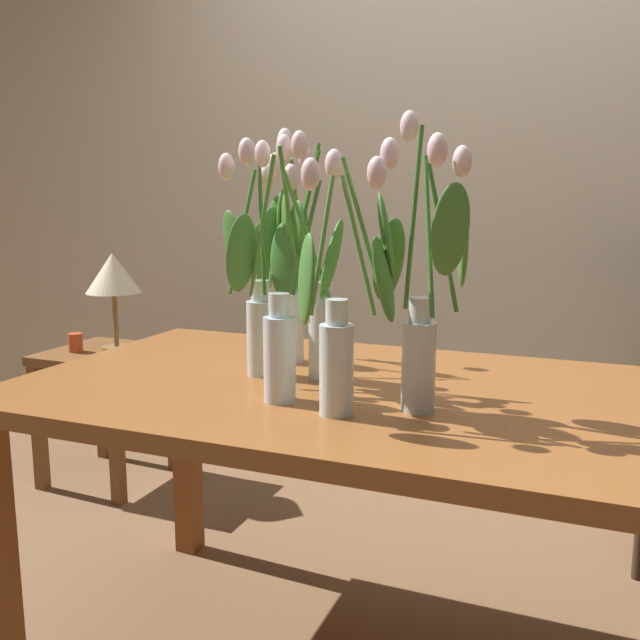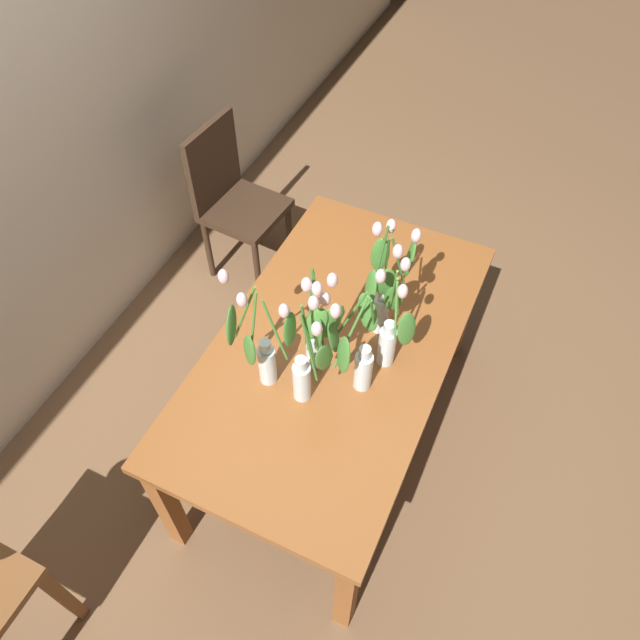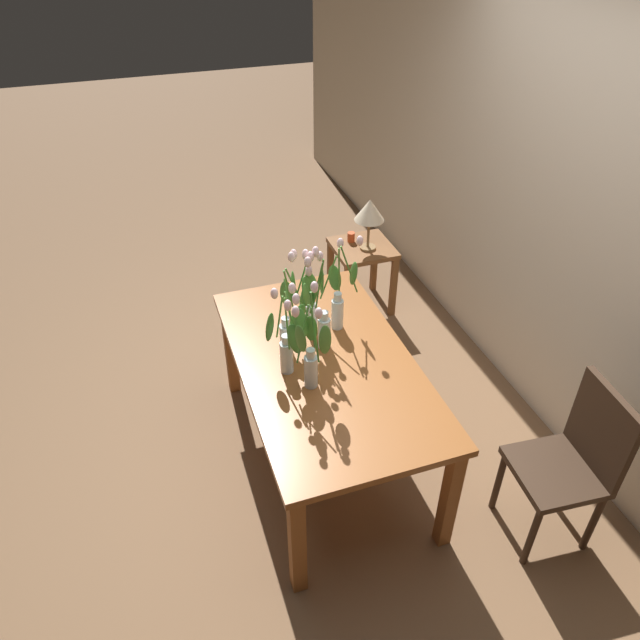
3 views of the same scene
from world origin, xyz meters
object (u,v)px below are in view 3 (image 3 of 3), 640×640
object	(u,v)px
dining_chair	(573,458)
side_table	(362,259)
tulip_vase_5	(290,321)
tulip_vase_4	(308,306)
table_lamp	(370,211)
tulip_vase_1	(337,295)
tulip_vase_3	(287,343)
tulip_vase_0	(311,353)
pillar_candle	(351,237)
dining_table	(325,373)
tulip_vase_2	(318,312)

from	to	relation	value
dining_chair	side_table	distance (m)	2.22
dining_chair	side_table	xyz separation A→B (m)	(-2.21, -0.21, -0.09)
tulip_vase_5	side_table	size ratio (longest dim) A/B	1.03
tulip_vase_4	table_lamp	size ratio (longest dim) A/B	1.38
dining_chair	tulip_vase_1	bearing A→B (deg)	-143.36
tulip_vase_3	tulip_vase_0	bearing A→B (deg)	31.26
tulip_vase_3	pillar_candle	distance (m)	1.80
tulip_vase_3	pillar_candle	size ratio (longest dim) A/B	7.10
tulip_vase_4	pillar_candle	distance (m)	1.45
tulip_vase_1	tulip_vase_0	bearing A→B (deg)	-34.01
table_lamp	tulip_vase_0	bearing A→B (deg)	-31.83
tulip_vase_0	tulip_vase_1	xyz separation A→B (m)	(-0.43, 0.29, -0.01)
tulip_vase_0	tulip_vase_4	xyz separation A→B (m)	(-0.43, 0.12, -0.03)
tulip_vase_1	tulip_vase_4	bearing A→B (deg)	-87.26
dining_chair	table_lamp	bearing A→B (deg)	-174.99
tulip_vase_1	side_table	distance (m)	1.36
tulip_vase_5	dining_chair	xyz separation A→B (m)	(0.97, 1.13, -0.42)
dining_table	pillar_candle	xyz separation A→B (m)	(-1.47, 0.72, -0.06)
tulip_vase_0	side_table	distance (m)	1.86
tulip_vase_3	tulip_vase_1	bearing A→B (deg)	128.66
dining_table	tulip_vase_5	size ratio (longest dim) A/B	2.83
tulip_vase_2	dining_table	bearing A→B (deg)	-2.54
dining_table	tulip_vase_1	size ratio (longest dim) A/B	2.87
tulip_vase_4	table_lamp	world-z (taller)	tulip_vase_4
side_table	dining_table	bearing A→B (deg)	-29.45
tulip_vase_4	side_table	xyz separation A→B (m)	(-1.11, 0.79, -0.49)
tulip_vase_3	table_lamp	bearing A→B (deg)	143.41
tulip_vase_5	pillar_candle	world-z (taller)	tulip_vase_5
tulip_vase_5	tulip_vase_1	bearing A→B (deg)	113.60
tulip_vase_0	tulip_vase_2	xyz separation A→B (m)	(-0.31, 0.14, 0.00)
dining_table	tulip_vase_3	bearing A→B (deg)	-82.00
table_lamp	side_table	bearing A→B (deg)	-156.54
dining_table	tulip_vase_5	bearing A→B (deg)	-132.29
tulip_vase_5	side_table	distance (m)	1.63
tulip_vase_4	tulip_vase_5	xyz separation A→B (m)	(0.13, -0.14, 0.02)
tulip_vase_2	tulip_vase_3	world-z (taller)	tulip_vase_2
dining_table	tulip_vase_2	distance (m)	0.34
tulip_vase_5	side_table	world-z (taller)	tulip_vase_5
tulip_vase_3	table_lamp	world-z (taller)	tulip_vase_3
dining_table	tulip_vase_3	world-z (taller)	tulip_vase_3
tulip_vase_2	pillar_candle	xyz separation A→B (m)	(-1.33, 0.71, -0.37)
side_table	pillar_candle	world-z (taller)	pillar_candle
side_table	tulip_vase_0	bearing A→B (deg)	-30.50
tulip_vase_1	tulip_vase_3	size ratio (longest dim) A/B	1.05
tulip_vase_0	dining_chair	xyz separation A→B (m)	(0.67, 1.12, -0.43)
dining_chair	tulip_vase_0	bearing A→B (deg)	-121.05
tulip_vase_4	side_table	distance (m)	1.45
table_lamp	pillar_candle	distance (m)	0.31
dining_chair	tulip_vase_2	bearing A→B (deg)	-134.95
pillar_candle	tulip_vase_4	bearing A→B (deg)	-31.06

